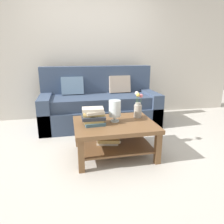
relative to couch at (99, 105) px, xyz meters
The scene contains 7 objects.
ground_plane 1.08m from the couch, 94.04° to the right, with size 10.00×10.00×0.00m, color #B7B2A8.
back_wall 1.18m from the couch, 96.35° to the left, with size 6.40×0.12×2.70m, color beige.
couch is the anchor object (origin of this frame).
coffee_table 1.26m from the couch, 90.11° to the right, with size 1.03×0.80×0.44m.
book_stack_main 1.31m from the couch, 101.74° to the right, with size 0.29×0.23×0.21m.
glass_hurricane_vase 1.24m from the couch, 89.11° to the right, with size 0.16×0.16×0.28m.
flower_pitcher 1.19m from the couch, 71.54° to the right, with size 0.12×0.11×0.36m.
Camera 1 is at (-0.48, -2.71, 1.31)m, focal length 33.18 mm.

